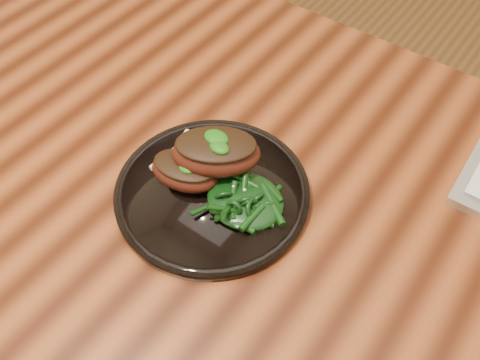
# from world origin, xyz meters

# --- Properties ---
(desk) EXTENTS (1.60, 0.80, 0.75)m
(desk) POSITION_xyz_m (0.00, 0.00, 0.67)
(desk) COLOR #351306
(desk) RESTS_ON ground
(plate) EXTENTS (0.26, 0.26, 0.02)m
(plate) POSITION_xyz_m (-0.01, -0.05, 0.76)
(plate) COLOR black
(plate) RESTS_ON desk
(lamb_chop_front) EXTENTS (0.11, 0.08, 0.04)m
(lamb_chop_front) POSITION_xyz_m (-0.04, -0.06, 0.79)
(lamb_chop_front) COLOR #41150C
(lamb_chop_front) RESTS_ON plate
(lamb_chop_back) EXTENTS (0.14, 0.13, 0.05)m
(lamb_chop_back) POSITION_xyz_m (-0.02, -0.02, 0.81)
(lamb_chop_back) COLOR #41150C
(lamb_chop_back) RESTS_ON plate
(herb_smear) EXTENTS (0.09, 0.06, 0.01)m
(herb_smear) POSITION_xyz_m (-0.04, 0.01, 0.77)
(herb_smear) COLOR #0B4307
(herb_smear) RESTS_ON plate
(greens_heap) EXTENTS (0.10, 0.10, 0.04)m
(greens_heap) POSITION_xyz_m (0.05, -0.05, 0.78)
(greens_heap) COLOR black
(greens_heap) RESTS_ON plate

